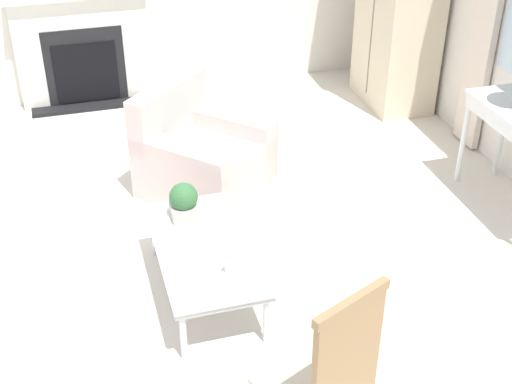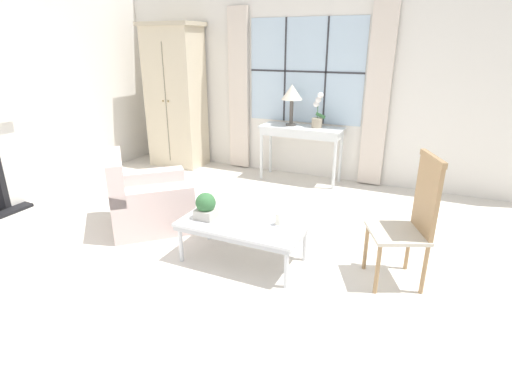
% 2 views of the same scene
% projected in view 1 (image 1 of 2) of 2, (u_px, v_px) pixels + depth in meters
% --- Properties ---
extents(ground_plane, '(14.00, 14.00, 0.00)m').
position_uv_depth(ground_plane, '(163.00, 268.00, 4.93)').
color(ground_plane, silver).
extents(fireplace, '(0.34, 1.35, 2.04)m').
position_uv_depth(fireplace, '(81.00, 38.00, 6.89)').
color(fireplace, black).
rests_on(fireplace, ground_plane).
extents(armchair_upholstered, '(1.20, 1.20, 0.84)m').
position_uv_depth(armchair_upholstered, '(202.00, 158.00, 5.69)').
color(armchair_upholstered, beige).
rests_on(armchair_upholstered, ground_plane).
extents(side_chair_wooden, '(0.58, 0.58, 1.13)m').
position_uv_depth(side_chair_wooden, '(330.00, 374.00, 3.27)').
color(side_chair_wooden, beige).
rests_on(side_chair_wooden, ground_plane).
extents(coffee_table, '(1.16, 0.60, 0.40)m').
position_uv_depth(coffee_table, '(205.00, 251.00, 4.50)').
color(coffee_table, silver).
rests_on(coffee_table, ground_plane).
extents(potted_plant_small, '(0.19, 0.19, 0.25)m').
position_uv_depth(potted_plant_small, '(184.00, 201.00, 4.70)').
color(potted_plant_small, '#BCB7AD').
rests_on(potted_plant_small, coffee_table).
extents(pillar_candle, '(0.09, 0.09, 0.13)m').
position_uv_depth(pillar_candle, '(230.00, 267.00, 4.21)').
color(pillar_candle, silver).
rests_on(pillar_candle, coffee_table).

